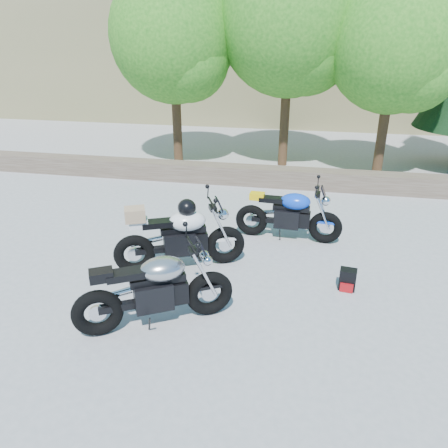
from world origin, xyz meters
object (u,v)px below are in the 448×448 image
(silver_bike, at_px, (156,290))
(white_bike, at_px, (180,235))
(backpack, at_px, (348,280))
(blue_bike, at_px, (289,215))

(silver_bike, xyz_separation_m, white_bike, (-0.13, 1.65, 0.07))
(silver_bike, bearing_deg, backpack, -0.77)
(blue_bike, distance_m, backpack, 2.07)
(silver_bike, xyz_separation_m, blue_bike, (1.68, 3.21, -0.04))
(silver_bike, relative_size, backpack, 5.81)
(silver_bike, height_order, blue_bike, silver_bike)
(silver_bike, height_order, white_bike, white_bike)
(backpack, bearing_deg, white_bike, -176.02)
(white_bike, height_order, backpack, white_bike)
(white_bike, relative_size, blue_bike, 1.02)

